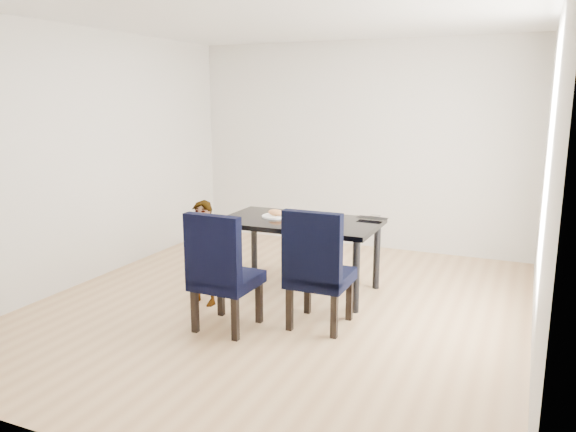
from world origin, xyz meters
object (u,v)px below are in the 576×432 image
at_px(plate, 275,216).
at_px(dining_table, 300,255).
at_px(laptop, 374,218).
at_px(chair_left, 227,270).
at_px(child, 203,253).
at_px(chair_right, 321,267).

bearing_deg(plate, dining_table, -5.42).
bearing_deg(dining_table, laptop, 27.24).
bearing_deg(chair_left, plate, 95.87).
height_order(chair_left, child, chair_left).
bearing_deg(chair_right, child, 177.60).
xyz_separation_m(chair_right, plate, (-0.82, 0.81, 0.22)).
bearing_deg(laptop, child, 40.72).
distance_m(chair_left, plate, 1.21).
bearing_deg(child, plate, 67.55).
bearing_deg(chair_right, chair_left, -153.14).
distance_m(chair_right, plate, 1.17).
xyz_separation_m(plate, laptop, (0.97, 0.32, 0.00)).
bearing_deg(plate, laptop, 18.31).
xyz_separation_m(dining_table, plate, (-0.29, 0.03, 0.38)).
height_order(dining_table, chair_left, chair_left).
distance_m(dining_table, laptop, 0.86).
height_order(chair_left, laptop, chair_left).
bearing_deg(chair_left, chair_right, 28.68).
bearing_deg(plate, chair_left, -85.48).
bearing_deg(chair_right, dining_table, 123.32).
height_order(chair_right, plate, chair_right).
bearing_deg(child, chair_left, -34.36).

